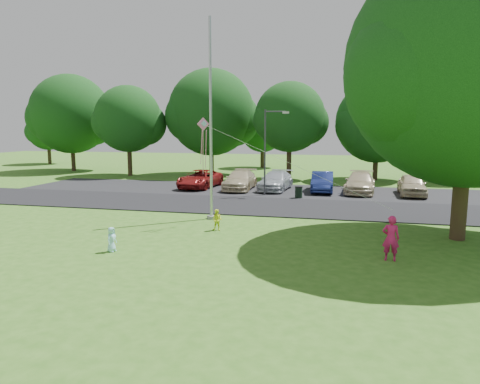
% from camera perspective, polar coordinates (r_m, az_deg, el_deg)
% --- Properties ---
extents(ground, '(120.00, 120.00, 0.00)m').
position_cam_1_polar(ground, '(16.67, 2.84, -7.65)').
color(ground, '#33661A').
rests_on(ground, ground).
extents(park_road, '(60.00, 6.00, 0.06)m').
position_cam_1_polar(park_road, '(25.34, 6.45, -2.01)').
color(park_road, black).
rests_on(park_road, ground).
extents(parking_strip, '(42.00, 7.00, 0.06)m').
position_cam_1_polar(parking_strip, '(31.72, 7.81, 0.09)').
color(parking_strip, black).
rests_on(parking_strip, ground).
extents(flagpole, '(0.50, 0.50, 10.00)m').
position_cam_1_polar(flagpole, '(21.70, -3.90, 7.25)').
color(flagpole, '#B7BABF').
rests_on(flagpole, ground).
extents(street_lamp, '(1.65, 0.35, 5.88)m').
position_cam_1_polar(street_lamp, '(29.19, 3.81, 6.33)').
color(street_lamp, '#3F3F44').
rests_on(street_lamp, ground).
extents(trash_can, '(0.51, 0.51, 0.81)m').
position_cam_1_polar(trash_can, '(28.54, 7.82, -0.08)').
color(trash_can, black).
rests_on(trash_can, ground).
extents(big_tree, '(10.32, 9.83, 12.05)m').
position_cam_1_polar(big_tree, '(19.78, 28.13, 14.02)').
color(big_tree, '#332316').
rests_on(big_tree, ground).
extents(tree_row, '(64.35, 11.94, 10.88)m').
position_cam_1_polar(tree_row, '(40.02, 11.45, 9.89)').
color(tree_row, '#332316').
rests_on(tree_row, ground).
extents(horizon_trees, '(77.46, 7.20, 7.02)m').
position_cam_1_polar(horizon_trees, '(49.65, 14.61, 7.86)').
color(horizon_trees, '#332316').
rests_on(horizon_trees, ground).
extents(parked_cars, '(17.68, 5.33, 1.44)m').
position_cam_1_polar(parked_cars, '(31.68, 6.93, 1.44)').
color(parked_cars, maroon).
rests_on(parked_cars, ground).
extents(woman, '(0.61, 0.42, 1.62)m').
position_cam_1_polar(woman, '(15.99, 19.46, -5.83)').
color(woman, '#D01B5E').
rests_on(woman, ground).
extents(child_yellow, '(0.50, 0.40, 0.98)m').
position_cam_1_polar(child_yellow, '(19.54, -3.06, -3.75)').
color(child_yellow, '#EEFF28').
rests_on(child_yellow, ground).
extents(child_blue, '(0.36, 0.50, 0.95)m').
position_cam_1_polar(child_blue, '(16.94, -16.75, -6.08)').
color(child_blue, '#A6EEFF').
rests_on(child_blue, ground).
extents(kite, '(8.33, 4.10, 3.30)m').
position_cam_1_polar(kite, '(20.02, -4.31, 7.58)').
color(kite, pink).
rests_on(kite, ground).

